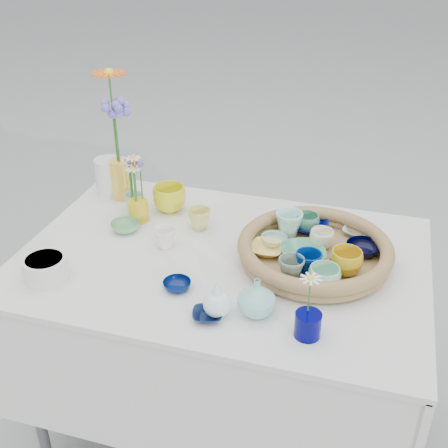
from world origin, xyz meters
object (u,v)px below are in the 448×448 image
(display_table, at_px, (223,423))
(wicker_tray, at_px, (315,251))
(tall_vase_yellow, at_px, (122,179))
(bud_vase_seafoam, at_px, (257,297))

(display_table, bearing_deg, wicker_tray, 10.12)
(wicker_tray, distance_m, tall_vase_yellow, 0.79)
(bud_vase_seafoam, distance_m, tall_vase_yellow, 0.83)
(wicker_tray, bearing_deg, bud_vase_seafoam, -110.86)
(wicker_tray, relative_size, bud_vase_seafoam, 4.35)
(wicker_tray, distance_m, bud_vase_seafoam, 0.31)
(wicker_tray, height_order, bud_vase_seafoam, bud_vase_seafoam)
(display_table, distance_m, wicker_tray, 0.85)
(display_table, bearing_deg, bud_vase_seafoam, -55.34)
(display_table, relative_size, bud_vase_seafoam, 11.56)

